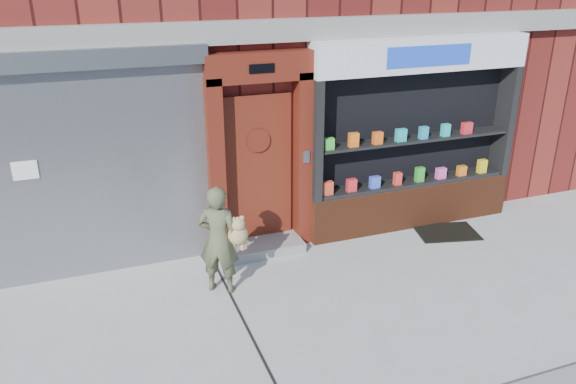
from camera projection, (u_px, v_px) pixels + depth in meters
ground at (363, 300)px, 7.14m from camera, size 80.00×80.00×0.00m
shutter_bay at (91, 153)px, 7.20m from camera, size 3.10×0.30×3.04m
red_door_bay at (260, 155)px, 7.97m from camera, size 1.52×0.58×2.90m
pharmacy_bay at (413, 144)px, 8.76m from camera, size 3.50×0.41×3.00m
woman at (220, 239)px, 7.11m from camera, size 0.70×0.56×1.45m
doormat at (447, 232)px, 8.94m from camera, size 1.07×0.86×0.02m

